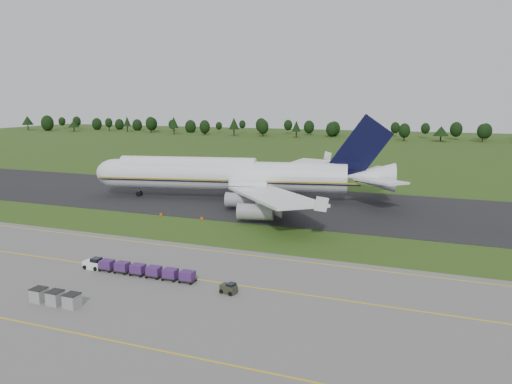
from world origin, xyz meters
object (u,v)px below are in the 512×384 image
at_px(baggage_train, 136,269).
at_px(utility_cart, 229,289).
at_px(edge_markers, 181,217).
at_px(uld_row, 55,298).
at_px(aircraft, 233,175).

xyz_separation_m(baggage_train, utility_cart, (14.24, -1.43, -0.29)).
distance_m(baggage_train, edge_markers, 32.61).
distance_m(baggage_train, uld_row, 12.02).
height_order(baggage_train, edge_markers, baggage_train).
bearing_deg(utility_cart, aircraft, 113.05).
xyz_separation_m(utility_cart, uld_row, (-17.25, -10.20, 0.29)).
xyz_separation_m(aircraft, edge_markers, (-1.96, -21.27, -5.47)).
distance_m(aircraft, edge_markers, 22.05).
bearing_deg(edge_markers, baggage_train, -71.19).
relative_size(utility_cart, uld_row, 0.33).
bearing_deg(uld_row, aircraft, 94.96).
relative_size(utility_cart, edge_markers, 0.22).
bearing_deg(aircraft, edge_markers, -95.27).
bearing_deg(baggage_train, edge_markers, 108.81).
xyz_separation_m(baggage_train, edge_markers, (-10.52, 30.87, -0.60)).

